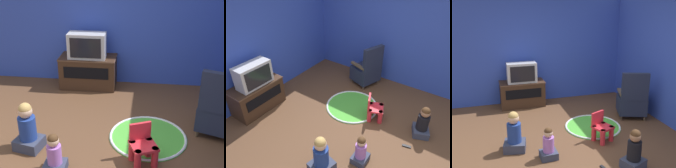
{
  "view_description": "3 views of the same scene",
  "coord_description": "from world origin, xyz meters",
  "views": [
    {
      "loc": [
        0.72,
        -3.19,
        2.59
      ],
      "look_at": [
        0.25,
        0.69,
        0.76
      ],
      "focal_mm": 50.0,
      "sensor_mm": 36.0,
      "label": 1
    },
    {
      "loc": [
        -2.41,
        -1.28,
        2.99
      ],
      "look_at": [
        0.48,
        0.73,
        0.68
      ],
      "focal_mm": 35.0,
      "sensor_mm": 36.0,
      "label": 2
    },
    {
      "loc": [
        -1.17,
        -3.84,
        2.31
      ],
      "look_at": [
        0.24,
        0.77,
        0.88
      ],
      "focal_mm": 42.0,
      "sensor_mm": 36.0,
      "label": 3
    }
  ],
  "objects": [
    {
      "name": "wall_back",
      "position": [
        -0.32,
        2.5,
        1.26
      ],
      "size": [
        5.37,
        0.12,
        2.53
      ],
      "color": "#2D47B2",
      "rests_on": "ground_plane"
    },
    {
      "name": "black_armchair",
      "position": [
        1.77,
        0.77,
        0.39
      ],
      "size": [
        0.71,
        0.69,
        1.03
      ],
      "rotation": [
        0.0,
        0.0,
        2.81
      ],
      "color": "brown",
      "rests_on": "ground_plane"
    },
    {
      "name": "child_watching_right",
      "position": [
        0.82,
        -0.88,
        0.27
      ],
      "size": [
        0.39,
        0.37,
        0.62
      ],
      "rotation": [
        0.0,
        0.0,
        0.38
      ],
      "color": "#33384C",
      "rests_on": "ground_plane"
    },
    {
      "name": "ground_plane",
      "position": [
        0.0,
        0.0,
        0.0
      ],
      "size": [
        30.0,
        30.0,
        0.0
      ],
      "primitive_type": "plane",
      "color": "brown"
    },
    {
      "name": "remote_control",
      "position": [
        0.38,
        -0.79,
        0.01
      ],
      "size": [
        0.08,
        0.16,
        0.02
      ],
      "rotation": [
        0.0,
        0.0,
        1.79
      ],
      "color": "black",
      "rests_on": "ground_plane"
    },
    {
      "name": "tv_cabinet",
      "position": [
        -0.38,
        2.17,
        0.31
      ],
      "size": [
        1.05,
        0.52,
        0.6
      ],
      "color": "#382316",
      "rests_on": "ground_plane"
    },
    {
      "name": "child_watching_left",
      "position": [
        -0.33,
        -0.27,
        0.23
      ],
      "size": [
        0.27,
        0.24,
        0.53
      ],
      "rotation": [
        0.0,
        0.0,
        0.02
      ],
      "color": "#33384C",
      "rests_on": "ground_plane"
    },
    {
      "name": "television",
      "position": [
        -0.38,
        2.12,
        0.83
      ],
      "size": [
        0.68,
        0.33,
        0.46
      ],
      "color": "#B7B7BC",
      "rests_on": "tv_cabinet"
    },
    {
      "name": "play_mat",
      "position": [
        0.78,
        0.57,
        0.01
      ],
      "size": [
        1.12,
        1.12,
        0.04
      ],
      "color": "green",
      "rests_on": "ground_plane"
    },
    {
      "name": "yellow_kid_chair",
      "position": [
        0.72,
        0.03,
        0.21
      ],
      "size": [
        0.41,
        0.4,
        0.51
      ],
      "rotation": [
        0.0,
        0.0,
        0.4
      ],
      "color": "red",
      "rests_on": "ground_plane"
    },
    {
      "name": "child_watching_center",
      "position": [
        -0.81,
        0.14,
        0.3
      ],
      "size": [
        0.41,
        0.37,
        0.69
      ],
      "rotation": [
        0.0,
        0.0,
        -0.21
      ],
      "color": "#33384C",
      "rests_on": "ground_plane"
    }
  ]
}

